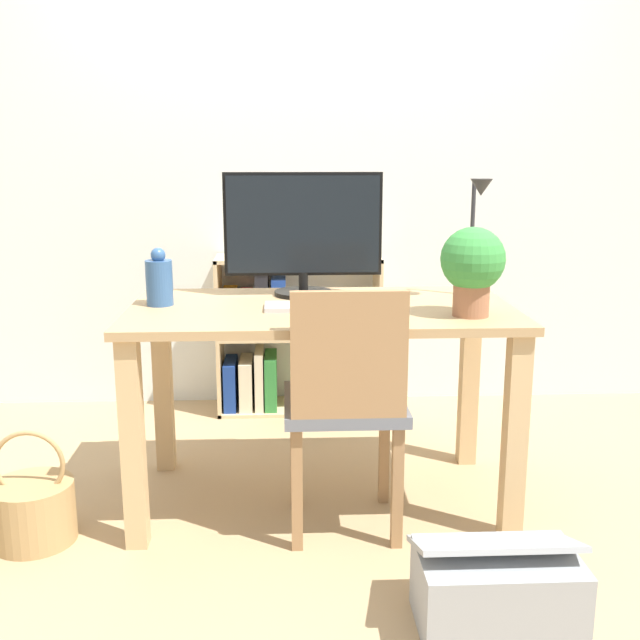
{
  "coord_description": "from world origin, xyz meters",
  "views": [
    {
      "loc": [
        -0.13,
        -2.58,
        1.27
      ],
      "look_at": [
        0.0,
        0.1,
        0.66
      ],
      "focal_mm": 42.0,
      "sensor_mm": 36.0,
      "label": 1
    }
  ],
  "objects_px": {
    "vase": "(159,280)",
    "chair": "(345,400)",
    "potted_plant": "(473,265)",
    "basket": "(33,509)",
    "keyboard": "(312,307)",
    "storage_box": "(497,588)",
    "desk_lamp": "(476,226)",
    "bookshelf": "(272,339)",
    "monitor": "(303,230)"
  },
  "relations": [
    {
      "from": "potted_plant",
      "to": "storage_box",
      "type": "distance_m",
      "value": 1.0
    },
    {
      "from": "desk_lamp",
      "to": "basket",
      "type": "bearing_deg",
      "value": -165.84
    },
    {
      "from": "keyboard",
      "to": "vase",
      "type": "distance_m",
      "value": 0.55
    },
    {
      "from": "desk_lamp",
      "to": "bookshelf",
      "type": "height_order",
      "value": "desk_lamp"
    },
    {
      "from": "desk_lamp",
      "to": "storage_box",
      "type": "relative_size",
      "value": 1.0
    },
    {
      "from": "potted_plant",
      "to": "bookshelf",
      "type": "distance_m",
      "value": 1.47
    },
    {
      "from": "potted_plant",
      "to": "basket",
      "type": "distance_m",
      "value": 1.66
    },
    {
      "from": "desk_lamp",
      "to": "potted_plant",
      "type": "xyz_separation_m",
      "value": [
        -0.09,
        -0.31,
        -0.1
      ]
    },
    {
      "from": "desk_lamp",
      "to": "storage_box",
      "type": "distance_m",
      "value": 1.28
    },
    {
      "from": "potted_plant",
      "to": "storage_box",
      "type": "bearing_deg",
      "value": -94.63
    },
    {
      "from": "keyboard",
      "to": "vase",
      "type": "bearing_deg",
      "value": 170.44
    },
    {
      "from": "basket",
      "to": "storage_box",
      "type": "bearing_deg",
      "value": -20.57
    },
    {
      "from": "bookshelf",
      "to": "storage_box",
      "type": "distance_m",
      "value": 1.92
    },
    {
      "from": "desk_lamp",
      "to": "storage_box",
      "type": "xyz_separation_m",
      "value": [
        -0.14,
        -0.92,
        -0.89
      ]
    },
    {
      "from": "monitor",
      "to": "basket",
      "type": "distance_m",
      "value": 1.34
    },
    {
      "from": "vase",
      "to": "chair",
      "type": "height_order",
      "value": "vase"
    },
    {
      "from": "desk_lamp",
      "to": "chair",
      "type": "relative_size",
      "value": 0.51
    },
    {
      "from": "vase",
      "to": "storage_box",
      "type": "bearing_deg",
      "value": -39.61
    },
    {
      "from": "monitor",
      "to": "bookshelf",
      "type": "xyz_separation_m",
      "value": [
        -0.13,
        0.79,
        -0.62
      ]
    },
    {
      "from": "monitor",
      "to": "storage_box",
      "type": "distance_m",
      "value": 1.41
    },
    {
      "from": "basket",
      "to": "vase",
      "type": "bearing_deg",
      "value": 37.49
    },
    {
      "from": "keyboard",
      "to": "chair",
      "type": "distance_m",
      "value": 0.36
    },
    {
      "from": "vase",
      "to": "bookshelf",
      "type": "bearing_deg",
      "value": 68.56
    },
    {
      "from": "chair",
      "to": "monitor",
      "type": "bearing_deg",
      "value": 110.09
    },
    {
      "from": "vase",
      "to": "chair",
      "type": "distance_m",
      "value": 0.78
    },
    {
      "from": "basket",
      "to": "monitor",
      "type": "bearing_deg",
      "value": 27.42
    },
    {
      "from": "potted_plant",
      "to": "keyboard",
      "type": "bearing_deg",
      "value": 165.34
    },
    {
      "from": "potted_plant",
      "to": "chair",
      "type": "bearing_deg",
      "value": -169.89
    },
    {
      "from": "keyboard",
      "to": "potted_plant",
      "type": "distance_m",
      "value": 0.56
    },
    {
      "from": "vase",
      "to": "basket",
      "type": "height_order",
      "value": "vase"
    },
    {
      "from": "potted_plant",
      "to": "vase",
      "type": "bearing_deg",
      "value": 167.9
    },
    {
      "from": "storage_box",
      "to": "bookshelf",
      "type": "bearing_deg",
      "value": 109.31
    },
    {
      "from": "keyboard",
      "to": "desk_lamp",
      "type": "distance_m",
      "value": 0.68
    },
    {
      "from": "vase",
      "to": "desk_lamp",
      "type": "height_order",
      "value": "desk_lamp"
    },
    {
      "from": "monitor",
      "to": "chair",
      "type": "relative_size",
      "value": 0.69
    },
    {
      "from": "keyboard",
      "to": "storage_box",
      "type": "relative_size",
      "value": 0.74
    },
    {
      "from": "desk_lamp",
      "to": "storage_box",
      "type": "height_order",
      "value": "desk_lamp"
    },
    {
      "from": "monitor",
      "to": "chair",
      "type": "distance_m",
      "value": 0.7
    },
    {
      "from": "chair",
      "to": "basket",
      "type": "distance_m",
      "value": 1.1
    },
    {
      "from": "desk_lamp",
      "to": "potted_plant",
      "type": "relative_size",
      "value": 1.49
    },
    {
      "from": "vase",
      "to": "basket",
      "type": "bearing_deg",
      "value": -142.51
    },
    {
      "from": "monitor",
      "to": "storage_box",
      "type": "xyz_separation_m",
      "value": [
        0.49,
        -1.0,
        -0.87
      ]
    },
    {
      "from": "storage_box",
      "to": "potted_plant",
      "type": "bearing_deg",
      "value": 85.37
    },
    {
      "from": "keyboard",
      "to": "storage_box",
      "type": "bearing_deg",
      "value": -57.57
    },
    {
      "from": "monitor",
      "to": "vase",
      "type": "distance_m",
      "value": 0.56
    },
    {
      "from": "monitor",
      "to": "vase",
      "type": "height_order",
      "value": "monitor"
    },
    {
      "from": "chair",
      "to": "potted_plant",
      "type": "bearing_deg",
      "value": 15.39
    },
    {
      "from": "bookshelf",
      "to": "storage_box",
      "type": "height_order",
      "value": "bookshelf"
    },
    {
      "from": "bookshelf",
      "to": "storage_box",
      "type": "xyz_separation_m",
      "value": [
        0.63,
        -1.79,
        -0.25
      ]
    },
    {
      "from": "monitor",
      "to": "desk_lamp",
      "type": "bearing_deg",
      "value": -7.56
    }
  ]
}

